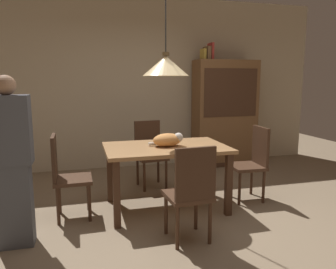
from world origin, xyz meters
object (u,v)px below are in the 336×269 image
dining_table (166,155)px  chair_near_front (191,190)px  cat_sleeping (168,140)px  person_standing (12,163)px  chair_left_side (65,173)px  chair_far_back (150,151)px  book_brown_thick (207,53)px  chair_right_side (252,160)px  book_red_tall (211,51)px  book_yellow_short (203,54)px  pendant_lamp (166,66)px  hutch_bookcase (225,115)px

dining_table → chair_near_front: 0.89m
cat_sleeping → person_standing: person_standing is taller
chair_left_side → chair_near_front: same height
chair_left_side → person_standing: size_ratio=0.60×
chair_far_back → person_standing: (-1.54, -1.38, 0.26)m
book_brown_thick → chair_right_side: bearing=-91.7°
book_red_tall → cat_sleeping: bearing=-125.0°
chair_near_front → book_brown_thick: (1.18, 2.61, 1.45)m
cat_sleeping → dining_table: bearing=147.3°
person_standing → dining_table: bearing=18.0°
book_brown_thick → book_red_tall: (0.07, 0.00, 0.03)m
dining_table → chair_left_side: 1.14m
chair_near_front → book_yellow_short: book_yellow_short is taller
chair_right_side → cat_sleeping: size_ratio=2.38×
chair_near_front → cat_sleeping: (0.02, 0.86, 0.32)m
dining_table → book_yellow_short: size_ratio=7.00×
pendant_lamp → person_standing: (-1.55, -0.50, -0.89)m
dining_table → book_brown_thick: bearing=55.7°
chair_right_side → chair_near_front: bearing=-142.1°
chair_left_side → book_red_tall: size_ratio=3.32×
chair_far_back → pendant_lamp: pendant_lamp is taller
hutch_bookcase → book_yellow_short: 1.13m
pendant_lamp → book_brown_thick: pendant_lamp is taller
cat_sleeping → pendant_lamp: (-0.02, 0.02, 0.84)m
chair_left_side → chair_far_back: bearing=38.2°
person_standing → chair_left_side: bearing=50.0°
chair_left_side → chair_right_side: same height
dining_table → book_red_tall: book_red_tall is taller
chair_far_back → person_standing: size_ratio=0.60×
chair_near_front → pendant_lamp: 1.45m
book_yellow_short → chair_near_front: bearing=-113.0°
chair_left_side → chair_right_side: size_ratio=1.00×
cat_sleeping → pendant_lamp: bearing=147.3°
chair_far_back → book_red_tall: book_red_tall is taller
dining_table → chair_near_front: chair_near_front is taller
chair_far_back → chair_near_front: bearing=-89.5°
chair_far_back → chair_right_side: size_ratio=1.00×
hutch_bookcase → book_red_tall: book_red_tall is taller
hutch_bookcase → person_standing: bearing=-144.1°
chair_near_front → person_standing: bearing=166.4°
book_yellow_short → book_red_tall: 0.14m
person_standing → book_yellow_short: bearing=40.0°
chair_left_side → chair_near_front: (1.13, -0.88, 0.00)m
book_red_tall → book_yellow_short: bearing=180.0°
chair_far_back → pendant_lamp: bearing=-89.4°
dining_table → cat_sleeping: cat_sleeping is taller
book_brown_thick → chair_left_side: bearing=-143.1°
book_red_tall → chair_left_side: bearing=-143.9°
hutch_bookcase → book_brown_thick: bearing=179.8°
dining_table → hutch_bookcase: bearing=48.4°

